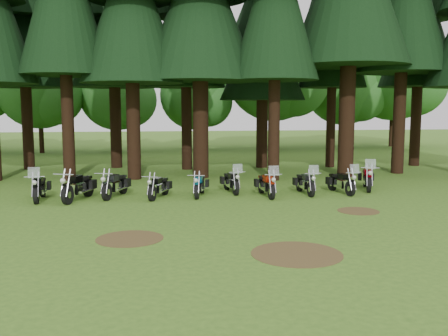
{
  "coord_description": "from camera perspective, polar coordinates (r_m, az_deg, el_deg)",
  "views": [
    {
      "loc": [
        -2.41,
        -15.18,
        3.46
      ],
      "look_at": [
        0.58,
        5.0,
        1.0
      ],
      "focal_mm": 40.0,
      "sensor_mm": 36.0,
      "label": 1
    }
  ],
  "objects": [
    {
      "name": "motorcycle_0",
      "position": [
        19.98,
        -20.33,
        -2.19
      ],
      "size": [
        0.43,
        2.2,
        1.38
      ],
      "rotation": [
        0.0,
        0.0,
        0.05
      ],
      "color": "black",
      "rests_on": "ground"
    },
    {
      "name": "decid_2",
      "position": [
        40.78,
        -20.0,
        8.57
      ],
      "size": [
        6.72,
        6.53,
        8.4
      ],
      "color": "black",
      "rests_on": "ground"
    },
    {
      "name": "dirt_patch_0",
      "position": [
        13.64,
        -10.73,
        -7.93
      ],
      "size": [
        1.8,
        1.8,
        0.01
      ],
      "primitive_type": "cylinder",
      "color": "#4C3D1E",
      "rests_on": "ground"
    },
    {
      "name": "decid_5",
      "position": [
        42.36,
        6.34,
        10.59
      ],
      "size": [
        8.45,
        8.21,
        10.56
      ],
      "color": "black",
      "rests_on": "ground"
    },
    {
      "name": "motorcycle_8",
      "position": [
        20.84,
        13.24,
        -1.65
      ],
      "size": [
        0.56,
        2.08,
        1.31
      ],
      "rotation": [
        0.0,
        0.0,
        0.15
      ],
      "color": "black",
      "rests_on": "ground"
    },
    {
      "name": "motorcycle_3",
      "position": [
        19.43,
        -7.46,
        -2.22
      ],
      "size": [
        0.85,
        1.88,
        0.8
      ],
      "rotation": [
        0.0,
        0.0,
        -0.38
      ],
      "color": "black",
      "rests_on": "ground"
    },
    {
      "name": "ground",
      "position": [
        15.76,
        0.58,
        -5.81
      ],
      "size": [
        120.0,
        120.0,
        0.0
      ],
      "primitive_type": "plane",
      "color": "#3C681E",
      "rests_on": "ground"
    },
    {
      "name": "motorcycle_2",
      "position": [
        19.9,
        -12.32,
        -1.96
      ],
      "size": [
        0.89,
        2.13,
        0.9
      ],
      "rotation": [
        0.0,
        0.0,
        -0.35
      ],
      "color": "black",
      "rests_on": "ground"
    },
    {
      "name": "motorcycle_1",
      "position": [
        19.54,
        -16.31,
        -2.14
      ],
      "size": [
        0.91,
        2.29,
        0.97
      ],
      "rotation": [
        0.0,
        0.0,
        -0.33
      ],
      "color": "black",
      "rests_on": "ground"
    },
    {
      "name": "decid_6",
      "position": [
        45.62,
        13.99,
        8.87
      ],
      "size": [
        7.06,
        6.86,
        8.82
      ],
      "color": "black",
      "rests_on": "ground"
    },
    {
      "name": "decid_3",
      "position": [
        40.39,
        -11.82,
        8.23
      ],
      "size": [
        6.12,
        5.95,
        7.65
      ],
      "color": "black",
      "rests_on": "ground"
    },
    {
      "name": "motorcycle_4",
      "position": [
        19.68,
        -2.82,
        -2.04
      ],
      "size": [
        0.59,
        1.96,
        0.81
      ],
      "rotation": [
        0.0,
        0.0,
        -0.24
      ],
      "color": "black",
      "rests_on": "ground"
    },
    {
      "name": "decid_7",
      "position": [
        47.44,
        19.34,
        9.84
      ],
      "size": [
        8.44,
        8.2,
        10.55
      ],
      "color": "black",
      "rests_on": "ground"
    },
    {
      "name": "motorcycle_9",
      "position": [
        22.05,
        16.05,
        -1.18
      ],
      "size": [
        0.99,
        2.22,
        1.42
      ],
      "rotation": [
        0.0,
        0.0,
        -0.33
      ],
      "color": "black",
      "rests_on": "ground"
    },
    {
      "name": "pine_back_4",
      "position": [
        29.54,
        4.47,
        16.19
      ],
      "size": [
        4.94,
        4.94,
        13.78
      ],
      "color": "black",
      "rests_on": "ground"
    },
    {
      "name": "motorcycle_7",
      "position": [
        20.37,
        9.27,
        -1.76
      ],
      "size": [
        0.39,
        2.05,
        1.29
      ],
      "rotation": [
        0.0,
        0.0,
        0.02
      ],
      "color": "black",
      "rests_on": "ground"
    },
    {
      "name": "motorcycle_6",
      "position": [
        19.66,
        4.86,
        -1.97
      ],
      "size": [
        0.41,
        2.12,
        1.33
      ],
      "rotation": [
        0.0,
        0.0,
        0.04
      ],
      "color": "black",
      "rests_on": "ground"
    },
    {
      "name": "dirt_patch_1",
      "position": [
        17.48,
        15.1,
        -4.77
      ],
      "size": [
        1.4,
        1.4,
        0.01
      ],
      "primitive_type": "cylinder",
      "color": "#4C3D1E",
      "rests_on": "ground"
    },
    {
      "name": "motorcycle_5",
      "position": [
        20.48,
        0.82,
        -1.63
      ],
      "size": [
        0.49,
        2.06,
        1.29
      ],
      "rotation": [
        0.0,
        0.0,
        0.11
      ],
      "color": "black",
      "rests_on": "ground"
    },
    {
      "name": "dirt_patch_2",
      "position": [
        12.19,
        8.3,
        -9.67
      ],
      "size": [
        2.2,
        2.2,
        0.01
      ],
      "primitive_type": "cylinder",
      "color": "#4C3D1E",
      "rests_on": "ground"
    },
    {
      "name": "decid_4",
      "position": [
        41.71,
        -2.97,
        8.12
      ],
      "size": [
        5.93,
        5.76,
        7.41
      ],
      "color": "black",
      "rests_on": "ground"
    }
  ]
}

